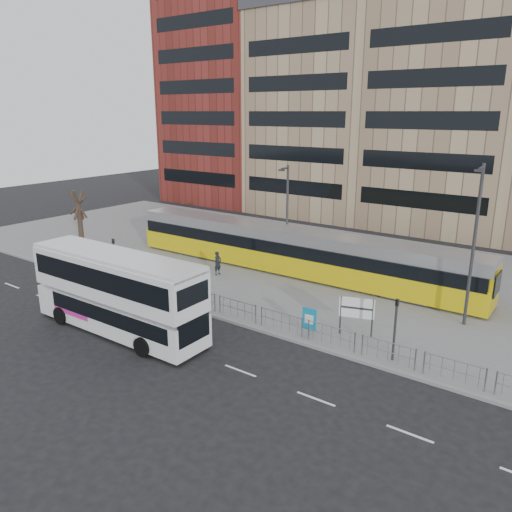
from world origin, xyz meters
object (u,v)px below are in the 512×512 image
Objects in this scene: lamp_post_west at (287,212)px; station_sign at (357,310)px; ad_panel at (309,319)px; bare_tree at (77,188)px; traffic_light_west at (114,255)px; traffic_light_east at (396,322)px; double_decker_bus at (117,290)px; tram at (291,251)px; pedestrian at (218,263)px; lamp_post_east at (474,241)px.

station_sign is at bearing -40.55° from lamp_post_west.
bare_tree is (-25.19, 3.89, 4.30)m from ad_panel.
traffic_light_east is at bearing 25.58° from traffic_light_west.
ad_panel is at bearing 31.01° from double_decker_bus.
traffic_light_west is 1.00× the size of traffic_light_east.
tram is 8.92× the size of traffic_light_west.
bare_tree is at bearing 149.79° from double_decker_bus.
traffic_light_east is (11.17, -8.62, 0.34)m from tram.
pedestrian is (-12.54, 3.56, -0.60)m from station_sign.
pedestrian is 0.56× the size of traffic_light_east.
ad_panel is 9.70m from lamp_post_east.
tram is at bearing -44.36° from lamp_post_west.
pedestrian reaches higher than ad_panel.
traffic_light_east is 7.10m from lamp_post_east.
bare_tree reaches higher than pedestrian.
tram reaches higher than station_sign.
tram is 14.11m from traffic_light_east.
traffic_light_east is 0.35× the size of lamp_post_east.
bare_tree is at bearing 156.77° from station_sign.
tram is 13.43m from lamp_post_east.
station_sign is at bearing 148.74° from traffic_light_east.
lamp_post_east is at bearing -83.72° from pedestrian.
lamp_post_west is at bearing 124.20° from ad_panel.
traffic_light_east is at bearing -38.52° from tram.
station_sign is 13.04m from pedestrian.
ad_panel is 4.77m from traffic_light_east.
pedestrian is at bearing -138.62° from tram.
traffic_light_east reaches higher than station_sign.
tram is at bearing 123.09° from ad_panel.
lamp_post_east reaches higher than ad_panel.
bare_tree reaches higher than traffic_light_west.
traffic_light_east reaches higher than ad_panel.
traffic_light_east is (4.64, -0.06, 1.10)m from ad_panel.
ad_panel is 0.20× the size of lamp_post_west.
tram is 12.53m from traffic_light_west.
traffic_light_east is 0.40× the size of lamp_post_west.
lamp_post_east reaches higher than traffic_light_east.
bare_tree reaches higher than traffic_light_east.
traffic_light_east is 30.26m from bare_tree.
double_decker_bus is 15.29m from lamp_post_west.
pedestrian is at bearing 146.20° from station_sign.
pedestrian is 15.99m from traffic_light_east.
tram is at bearing 70.54° from traffic_light_west.
lamp_post_west is (1.03, 15.13, 1.97)m from double_decker_bus.
traffic_light_west is at bearing -134.71° from tram.
lamp_post_east is 1.24× the size of bare_tree.
lamp_post_west reaches higher than tram.
traffic_light_west is 22.71m from lamp_post_east.
lamp_post_east is at bearing 30.54° from station_sign.
ad_panel is 25.85m from bare_tree.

